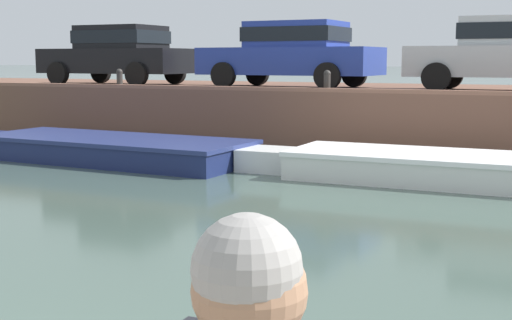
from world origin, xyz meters
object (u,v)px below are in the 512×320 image
at_px(car_centre_silver, 505,51).
at_px(mooring_bollard_west, 120,77).
at_px(boat_moored_west_navy, 101,149).
at_px(car_left_inner_blue, 292,52).
at_px(mooring_bollard_mid, 327,80).
at_px(car_leftmost_black, 119,52).
at_px(boat_moored_central_white, 440,168).

distance_m(car_centre_silver, mooring_bollard_west, 8.66).
relative_size(boat_moored_west_navy, car_centre_silver, 1.82).
bearing_deg(car_left_inner_blue, mooring_bollard_mid, -50.68).
bearing_deg(mooring_bollard_mid, boat_moored_west_navy, -152.37).
bearing_deg(car_leftmost_black, car_centre_silver, 0.01).
relative_size(car_left_inner_blue, car_centre_silver, 1.11).
bearing_deg(car_leftmost_black, mooring_bollard_mid, -15.87).
bearing_deg(mooring_bollard_west, car_left_inner_blue, 26.64).
height_order(boat_moored_central_white, mooring_bollard_west, mooring_bollard_west).
xyz_separation_m(boat_moored_central_white, mooring_bollard_mid, (-2.69, 1.99, 1.39)).
bearing_deg(boat_moored_central_white, car_left_inner_blue, 137.66).
xyz_separation_m(boat_moored_west_navy, car_left_inner_blue, (2.63, 3.99, 2.00)).
bearing_deg(boat_moored_central_white, car_leftmost_black, 157.31).
height_order(boat_moored_central_white, car_leftmost_black, car_leftmost_black).
distance_m(boat_moored_central_white, car_leftmost_black, 10.12).
height_order(car_left_inner_blue, mooring_bollard_west, car_left_inner_blue).
relative_size(boat_moored_central_white, mooring_bollard_west, 15.14).
bearing_deg(car_left_inner_blue, boat_moored_west_navy, -123.33).
distance_m(car_left_inner_blue, mooring_bollard_west, 4.13).
xyz_separation_m(boat_moored_west_navy, car_centre_silver, (7.42, 4.00, 2.00)).
xyz_separation_m(car_leftmost_black, mooring_bollard_mid, (6.45, -1.83, -0.61)).
bearing_deg(car_centre_silver, mooring_bollard_mid, -150.82).
relative_size(boat_moored_central_white, mooring_bollard_mid, 15.14).
bearing_deg(boat_moored_central_white, mooring_bollard_west, 165.77).
bearing_deg(car_leftmost_black, boat_moored_west_navy, -59.79).
bearing_deg(car_leftmost_black, car_left_inner_blue, -0.02).
relative_size(boat_moored_west_navy, car_leftmost_black, 1.75).
bearing_deg(car_leftmost_black, boat_moored_central_white, -22.69).
bearing_deg(car_leftmost_black, mooring_bollard_west, -54.68).
distance_m(boat_moored_central_white, car_left_inner_blue, 6.02).
xyz_separation_m(car_centre_silver, mooring_bollard_mid, (-3.29, -1.84, -0.61)).
relative_size(car_centre_silver, mooring_bollard_west, 8.66).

